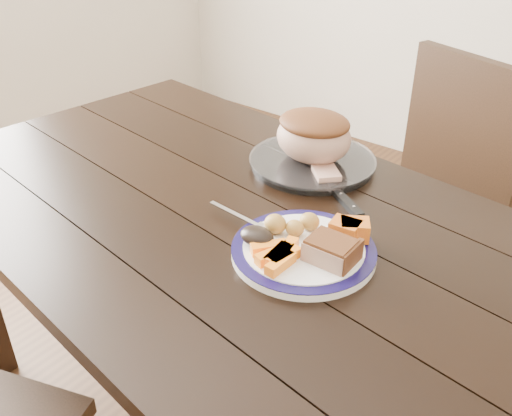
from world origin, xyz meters
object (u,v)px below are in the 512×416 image
Objects in this scene: fork at (246,220)px; roast_joint at (314,137)px; dining_table at (234,247)px; chair_far at (429,194)px; pork_slice at (331,251)px; serving_platter at (312,163)px; carving_knife at (339,195)px; dinner_plate at (303,252)px.

roast_joint is at bearing 102.89° from fork.
fork reaches higher than dining_table.
pork_slice is (0.11, -0.77, 0.27)m from chair_far.
pork_slice is at bearing -8.51° from dining_table.
serving_platter is at bearing 180.00° from roast_joint.
dining_table is 1.82× the size of chair_far.
pork_slice is at bearing -52.05° from roast_joint.
dining_table is at bearing 171.49° from pork_slice.
roast_joint is (-0.26, 0.33, 0.04)m from pork_slice.
pork_slice is (0.27, -0.04, 0.13)m from dining_table.
carving_knife is at bearing -34.75° from roast_joint.
dinner_plate is at bearing -9.60° from dining_table.
chair_far is 5.21× the size of fork.
carving_knife reaches higher than dining_table.
roast_joint reaches higher than serving_platter.
roast_joint reaches higher than pork_slice.
dining_table is 0.23m from dinner_plate.
pork_slice reaches higher than serving_platter.
fork is 0.63× the size of carving_knife.
pork_slice is at bearing -4.76° from dinner_plate.
dinner_plate is 3.23× the size of pork_slice.
pork_slice reaches higher than fork.
pork_slice is (0.06, -0.01, 0.03)m from dinner_plate.
dining_table is at bearing 96.27° from chair_far.
serving_platter is 0.42m from pork_slice.
pork_slice is at bearing -52.05° from serving_platter.
dinner_plate is 0.07m from pork_slice.
dinner_plate is 0.91× the size of serving_platter.
fork is at bearing 177.58° from pork_slice.
carving_knife is (-0.06, 0.23, -0.00)m from dinner_plate.
dining_table is 5.54× the size of serving_platter.
chair_far is 0.56m from roast_joint.
roast_joint is at bearing 176.93° from carving_knife.
dining_table is at bearing 157.21° from fork.
chair_far is 0.83m from pork_slice.
fork is 0.94× the size of roast_joint.
carving_knife is at bearing 117.53° from pork_slice.
pork_slice reaches higher than dining_table.
pork_slice is 0.49× the size of fork.
fork is at bearing -78.71° from carving_knife.
roast_joint reaches higher than dining_table.
serving_platter is at bearing 127.95° from pork_slice.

